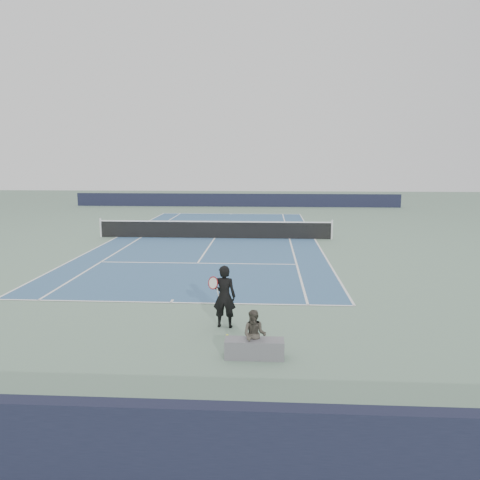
# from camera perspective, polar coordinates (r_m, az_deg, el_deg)

# --- Properties ---
(ground) EXTENTS (80.00, 80.00, 0.00)m
(ground) POSITION_cam_1_polar(r_m,az_deg,el_deg) (25.83, -3.10, 0.22)
(ground) COLOR slate
(court_surface) EXTENTS (10.97, 23.77, 0.01)m
(court_surface) POSITION_cam_1_polar(r_m,az_deg,el_deg) (25.83, -3.10, 0.23)
(court_surface) COLOR #365A81
(court_surface) RESTS_ON ground
(tennis_net) EXTENTS (12.90, 0.10, 1.07)m
(tennis_net) POSITION_cam_1_polar(r_m,az_deg,el_deg) (25.76, -3.11, 1.32)
(tennis_net) COLOR silver
(tennis_net) RESTS_ON ground
(windscreen_far) EXTENTS (30.00, 0.25, 1.20)m
(windscreen_far) POSITION_cam_1_polar(r_m,az_deg,el_deg) (43.45, -0.47, 4.88)
(windscreen_far) COLOR black
(windscreen_far) RESTS_ON ground
(windscreen_near) EXTENTS (30.00, 0.25, 1.20)m
(windscreen_near) POSITION_cam_1_polar(r_m,az_deg,el_deg) (7.15, -22.65, -21.82)
(windscreen_near) COLOR black
(windscreen_near) RESTS_ON ground
(tennis_player) EXTENTS (0.78, 0.49, 1.63)m
(tennis_player) POSITION_cam_1_polar(r_m,az_deg,el_deg) (12.04, -1.94, -6.88)
(tennis_player) COLOR black
(tennis_player) RESTS_ON ground
(tennis_ball) EXTENTS (0.06, 0.06, 0.06)m
(tennis_ball) POSITION_cam_1_polar(r_m,az_deg,el_deg) (11.65, -1.57, -11.55)
(tennis_ball) COLOR #C6D52B
(tennis_ball) RESTS_ON ground
(spectator_bench) EXTENTS (1.35, 0.69, 1.10)m
(spectator_bench) POSITION_cam_1_polar(r_m,az_deg,el_deg) (10.39, 1.78, -12.25)
(spectator_bench) COLOR slate
(spectator_bench) RESTS_ON ground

